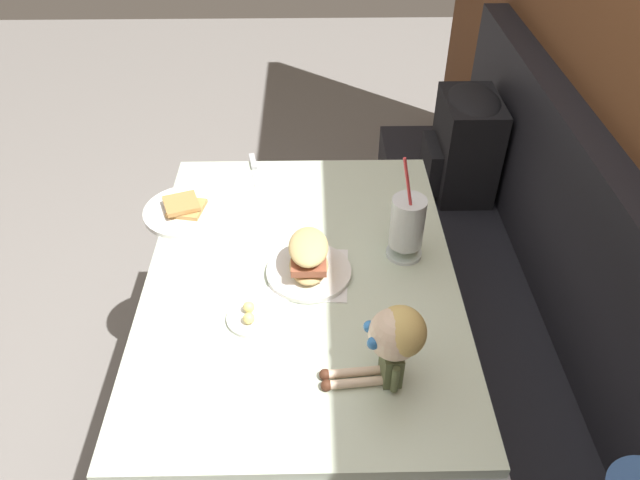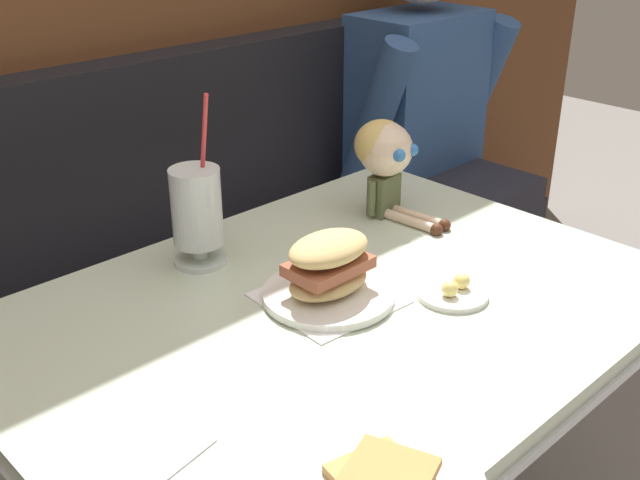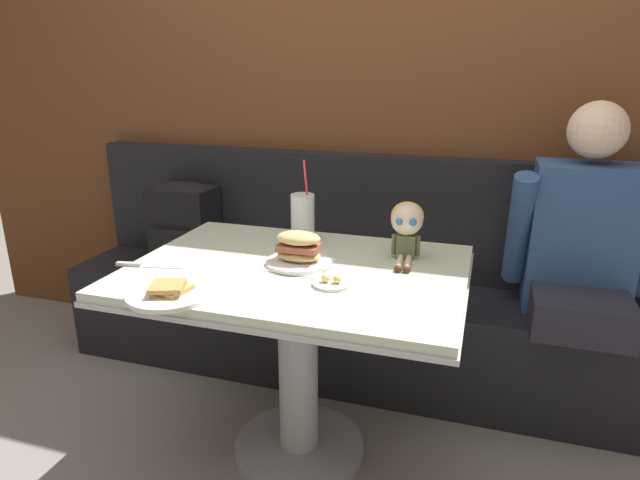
{
  "view_description": "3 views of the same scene",
  "coord_description": "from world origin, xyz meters",
  "px_view_note": "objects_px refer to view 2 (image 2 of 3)",
  "views": [
    {
      "loc": [
        1.13,
        0.21,
        1.8
      ],
      "look_at": [
        0.0,
        0.23,
        0.86
      ],
      "focal_mm": 33.47,
      "sensor_mm": 36.0,
      "label": 1
    },
    {
      "loc": [
        -0.78,
        -0.59,
        1.38
      ],
      "look_at": [
        0.03,
        0.25,
        0.82
      ],
      "focal_mm": 43.08,
      "sensor_mm": 36.0,
      "label": 2
    },
    {
      "loc": [
        0.58,
        -1.4,
        1.37
      ],
      "look_at": [
        0.08,
        0.18,
        0.84
      ],
      "focal_mm": 30.24,
      "sensor_mm": 36.0,
      "label": 3
    }
  ],
  "objects_px": {
    "milkshake_glass": "(197,211)",
    "diner_patron": "(426,115)",
    "sandwich_plate": "(327,275)",
    "seated_doll": "(385,154)",
    "butter_saucer": "(453,292)"
  },
  "relations": [
    {
      "from": "milkshake_glass",
      "to": "sandwich_plate",
      "type": "bearing_deg",
      "value": -74.44
    },
    {
      "from": "butter_saucer",
      "to": "diner_patron",
      "type": "xyz_separation_m",
      "value": [
        0.79,
        0.7,
        -0.01
      ]
    },
    {
      "from": "sandwich_plate",
      "to": "seated_doll",
      "type": "xyz_separation_m",
      "value": [
        0.33,
        0.17,
        0.08
      ]
    },
    {
      "from": "milkshake_glass",
      "to": "seated_doll",
      "type": "xyz_separation_m",
      "value": [
        0.4,
        -0.08,
        0.03
      ]
    },
    {
      "from": "seated_doll",
      "to": "diner_patron",
      "type": "relative_size",
      "value": 0.27
    },
    {
      "from": "butter_saucer",
      "to": "seated_doll",
      "type": "bearing_deg",
      "value": 60.81
    },
    {
      "from": "sandwich_plate",
      "to": "butter_saucer",
      "type": "distance_m",
      "value": 0.21
    },
    {
      "from": "diner_patron",
      "to": "milkshake_glass",
      "type": "bearing_deg",
      "value": -163.37
    },
    {
      "from": "milkshake_glass",
      "to": "seated_doll",
      "type": "relative_size",
      "value": 1.41
    },
    {
      "from": "milkshake_glass",
      "to": "diner_patron",
      "type": "bearing_deg",
      "value": 16.63
    },
    {
      "from": "seated_doll",
      "to": "diner_patron",
      "type": "xyz_separation_m",
      "value": [
        0.61,
        0.39,
        -0.13
      ]
    },
    {
      "from": "seated_doll",
      "to": "milkshake_glass",
      "type": "bearing_deg",
      "value": 168.62
    },
    {
      "from": "diner_patron",
      "to": "seated_doll",
      "type": "bearing_deg",
      "value": -147.88
    },
    {
      "from": "seated_doll",
      "to": "diner_patron",
      "type": "bearing_deg",
      "value": 32.12
    },
    {
      "from": "butter_saucer",
      "to": "diner_patron",
      "type": "relative_size",
      "value": 0.15
    }
  ]
}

